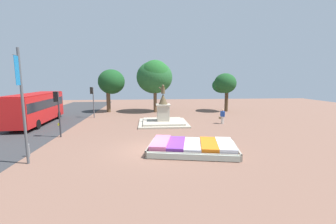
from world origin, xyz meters
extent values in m
plane|color=brown|center=(0.00, 0.00, 0.00)|extent=(74.31, 74.31, 0.00)
cube|color=#38281C|center=(2.60, -0.53, 0.19)|extent=(5.92, 4.13, 0.39)
cube|color=gray|center=(2.28, -2.11, 0.21)|extent=(5.51, 1.21, 0.43)
cube|color=gray|center=(2.92, 1.05, 0.21)|extent=(5.51, 1.21, 0.43)
cube|color=gray|center=(-0.10, 0.02, 0.21)|extent=(0.76, 3.28, 0.43)
cube|color=gray|center=(5.30, -1.07, 0.21)|extent=(0.76, 3.28, 0.43)
cube|color=#D86699|center=(0.56, -0.12, 0.53)|extent=(1.60, 3.07, 0.28)
cube|color=#72339E|center=(1.58, -0.32, 0.49)|extent=(1.60, 3.07, 0.20)
cube|color=white|center=(2.60, -0.53, 0.47)|extent=(1.60, 3.07, 0.16)
cube|color=orange|center=(3.62, -0.73, 0.50)|extent=(1.60, 3.07, 0.23)
cube|color=white|center=(4.64, -0.94, 0.51)|extent=(1.60, 3.07, 0.24)
cube|color=#B2BCAD|center=(2.27, -2.16, 0.21)|extent=(5.26, 1.25, 0.35)
cube|color=#B0A691|center=(1.30, 8.62, 0.09)|extent=(5.01, 5.01, 0.17)
cube|color=#B4AA96|center=(1.30, 8.62, 0.26)|extent=(4.13, 4.13, 0.17)
cube|color=#B2A893|center=(1.30, 8.62, 1.14)|extent=(1.24, 1.24, 1.60)
cube|color=#B2A893|center=(1.30, 8.62, 2.00)|extent=(1.46, 1.46, 0.12)
cone|color=brown|center=(1.30, 8.62, 2.61)|extent=(0.93, 0.93, 1.09)
cylinder|color=brown|center=(1.30, 8.62, 3.47)|extent=(0.40, 0.40, 0.64)
sphere|color=brown|center=(1.30, 8.62, 3.93)|extent=(0.28, 0.28, 0.28)
cylinder|color=brown|center=(1.10, 8.76, 3.60)|extent=(0.47, 0.36, 0.49)
cylinder|color=#2D2D33|center=(-7.29, 3.96, 1.83)|extent=(0.12, 0.12, 3.67)
cube|color=black|center=(-7.49, 3.97, 3.27)|extent=(0.25, 0.29, 0.80)
cylinder|color=red|center=(-7.63, 3.98, 3.54)|extent=(0.04, 0.14, 0.14)
cylinder|color=#543E08|center=(-7.63, 3.98, 3.27)|extent=(0.04, 0.14, 0.14)
cylinder|color=#0D4211|center=(-7.63, 3.98, 3.00)|extent=(0.04, 0.14, 0.14)
cube|color=gold|center=(-7.39, 3.97, 1.05)|extent=(0.11, 0.16, 0.20)
cylinder|color=#4C5156|center=(-6.78, 13.16, 1.84)|extent=(0.12, 0.12, 3.69)
cube|color=black|center=(-6.98, 13.17, 3.29)|extent=(0.25, 0.29, 0.80)
cylinder|color=#4B0808|center=(-7.11, 13.17, 3.55)|extent=(0.04, 0.14, 0.14)
cylinder|color=#543E08|center=(-7.11, 13.17, 3.29)|extent=(0.04, 0.14, 0.14)
cylinder|color=green|center=(-7.11, 13.17, 3.02)|extent=(0.04, 0.14, 0.14)
cylinder|color=#4C5156|center=(-6.89, -1.84, 3.13)|extent=(0.14, 0.14, 6.26)
cube|color=#1972B2|center=(-6.84, -2.16, 5.08)|extent=(0.09, 0.50, 1.51)
cylinder|color=#4C5156|center=(-6.84, -2.16, 5.83)|extent=(0.12, 0.64, 0.03)
cube|color=red|center=(-11.75, 9.62, 1.71)|extent=(2.78, 9.34, 2.72)
cube|color=black|center=(-11.75, 9.62, 2.12)|extent=(2.78, 9.06, 0.87)
cube|color=#9F1414|center=(-11.75, 9.62, 3.12)|extent=(2.72, 9.15, 0.10)
cylinder|color=black|center=(-12.97, 12.57, 0.45)|extent=(0.32, 0.91, 0.90)
cylinder|color=black|center=(-10.79, 12.67, 0.45)|extent=(0.32, 0.91, 0.90)
cylinder|color=black|center=(-12.73, 7.03, 0.45)|extent=(0.32, 0.91, 0.90)
cylinder|color=black|center=(-10.55, 7.12, 0.45)|extent=(0.32, 0.91, 0.90)
cylinder|color=beige|center=(7.54, 8.08, 0.39)|extent=(0.13, 0.13, 0.78)
cylinder|color=beige|center=(7.44, 8.23, 0.39)|extent=(0.13, 0.13, 0.78)
cube|color=#264CA5|center=(7.49, 8.16, 1.05)|extent=(0.40, 0.44, 0.55)
cylinder|color=#264CA5|center=(7.62, 7.96, 1.03)|extent=(0.09, 0.09, 0.52)
cylinder|color=#264CA5|center=(7.36, 8.35, 1.03)|extent=(0.09, 0.09, 0.52)
sphere|color=tan|center=(7.49, 8.16, 1.46)|extent=(0.20, 0.20, 0.20)
cube|color=olive|center=(7.32, 8.40, 0.58)|extent=(0.26, 0.30, 0.22)
cylinder|color=slate|center=(-7.43, -0.68, 0.35)|extent=(0.12, 0.12, 0.71)
sphere|color=slate|center=(-7.43, -0.68, 0.74)|extent=(0.13, 0.13, 0.13)
cylinder|color=#4C3823|center=(11.01, 16.99, 1.41)|extent=(0.50, 0.50, 2.82)
ellipsoid|color=#1A4A21|center=(10.66, 16.75, 4.05)|extent=(3.10, 3.11, 2.80)
ellipsoid|color=#164F24|center=(10.49, 17.62, 3.72)|extent=(2.81, 3.04, 2.21)
cylinder|color=brown|center=(0.75, 17.06, 1.42)|extent=(0.46, 0.46, 2.84)
ellipsoid|color=#205E26|center=(0.76, 16.79, 5.31)|extent=(3.85, 3.42, 3.82)
ellipsoid|color=#235B2C|center=(0.69, 17.59, 4.89)|extent=(5.02, 5.18, 4.55)
cylinder|color=brown|center=(-5.82, 17.80, 1.49)|extent=(0.55, 0.55, 2.99)
ellipsoid|color=#184920|center=(-5.33, 17.95, 4.27)|extent=(3.68, 3.81, 3.43)
ellipsoid|color=#174A24|center=(-5.47, 17.83, 4.60)|extent=(2.73, 2.44, 2.69)
camera|label=1|loc=(-0.22, -14.36, 4.64)|focal=24.00mm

